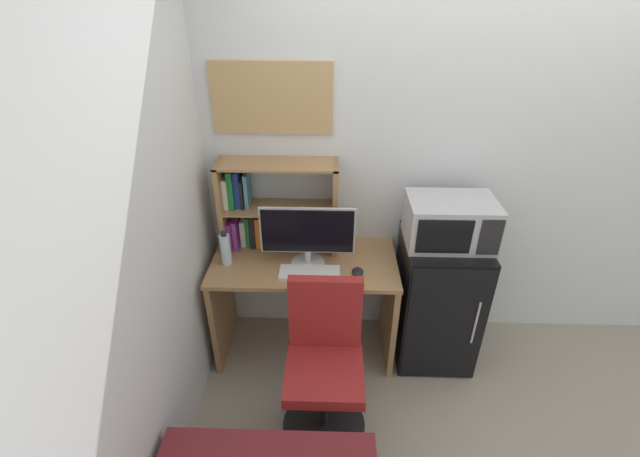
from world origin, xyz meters
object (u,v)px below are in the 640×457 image
keyboard (310,273)px  wall_corkboard (272,98)px  computer_mouse (358,272)px  monitor (308,234)px  microwave (450,222)px  water_bottle (226,249)px  desk_chair (324,370)px  mini_fridge (436,299)px  hutch_bookshelf (262,205)px

keyboard → wall_corkboard: wall_corkboard is taller
computer_mouse → monitor: bearing=163.0°
monitor → microwave: (0.84, 0.05, 0.07)m
water_bottle → wall_corkboard: size_ratio=0.31×
monitor → desk_chair: 0.78m
mini_fridge → wall_corkboard: 1.65m
wall_corkboard → water_bottle: bearing=-131.6°
water_bottle → wall_corkboard: 0.94m
hutch_bookshelf → wall_corkboard: 0.65m
monitor → hutch_bookshelf: bearing=143.6°
monitor → desk_chair: monitor is taller
hutch_bookshelf → mini_fridge: bearing=-8.5°
keyboard → desk_chair: desk_chair is taller
water_bottle → desk_chair: water_bottle is taller
monitor → water_bottle: monitor is taller
water_bottle → wall_corkboard: (0.29, 0.33, 0.83)m
keyboard → water_bottle: bearing=168.9°
keyboard → wall_corkboard: (-0.23, 0.43, 0.93)m
hutch_bookshelf → keyboard: 0.53m
wall_corkboard → desk_chair: bearing=-68.9°
wall_corkboard → computer_mouse: bearing=-38.5°
desk_chair → hutch_bookshelf: bearing=118.6°
microwave → computer_mouse: bearing=-165.2°
monitor → desk_chair: size_ratio=0.60×
hutch_bookshelf → desk_chair: bearing=-61.4°
desk_chair → wall_corkboard: wall_corkboard is taller
keyboard → computer_mouse: size_ratio=3.89×
mini_fridge → microwave: (0.00, 0.00, 0.59)m
computer_mouse → mini_fridge: bearing=14.5°
keyboard → wall_corkboard: size_ratio=0.51×
computer_mouse → water_bottle: (-0.81, 0.09, 0.09)m
hutch_bookshelf → computer_mouse: 0.73m
hutch_bookshelf → microwave: hutch_bookshelf is taller
water_bottle → mini_fridge: 1.41m
water_bottle → microwave: microwave is taller
hutch_bookshelf → microwave: 1.15m
keyboard → wall_corkboard: bearing=118.2°
monitor → keyboard: (0.02, -0.11, -0.20)m
microwave → wall_corkboard: 1.27m
water_bottle → desk_chair: bearing=-40.6°
hutch_bookshelf → microwave: (1.14, -0.17, -0.01)m
monitor → mini_fridge: 0.99m
keyboard → monitor: bearing=97.9°
water_bottle → desk_chair: (0.62, -0.53, -0.44)m
keyboard → microwave: 0.89m
hutch_bookshelf → desk_chair: 1.07m
computer_mouse → wall_corkboard: bearing=141.5°
water_bottle → microwave: size_ratio=0.44×
monitor → wall_corkboard: wall_corkboard is taller
keyboard → water_bottle: 0.54m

